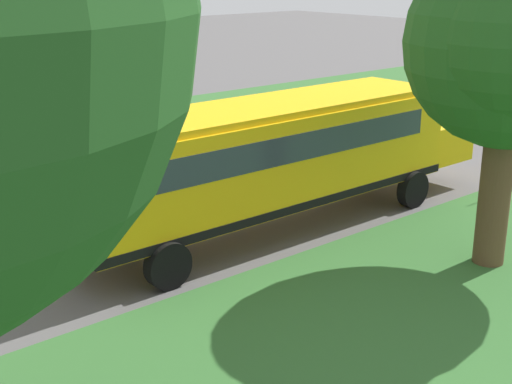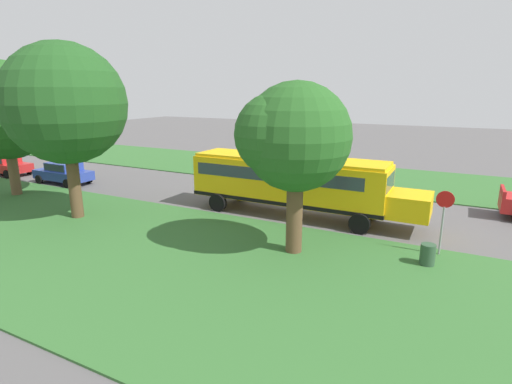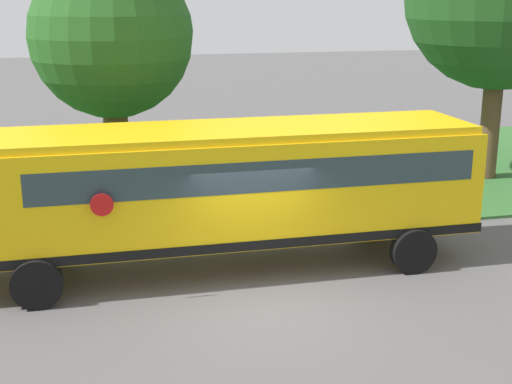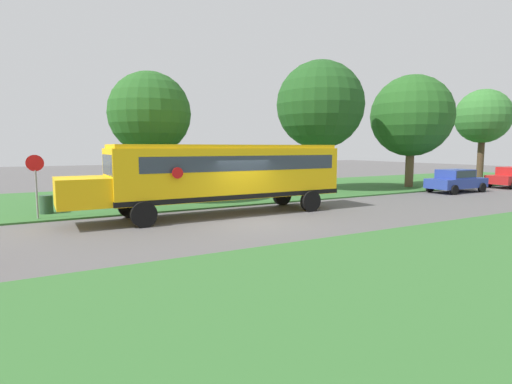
{
  "view_description": "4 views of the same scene",
  "coord_description": "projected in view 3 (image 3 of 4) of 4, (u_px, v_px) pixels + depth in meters",
  "views": [
    {
      "loc": [
        -14.73,
        10.76,
        6.31
      ],
      "look_at": [
        -2.17,
        0.15,
        1.02
      ],
      "focal_mm": 50.0,
      "sensor_mm": 36.0,
      "label": 1
    },
    {
      "loc": [
        -21.51,
        -8.12,
        6.59
      ],
      "look_at": [
        -2.19,
        1.86,
        1.01
      ],
      "focal_mm": 28.0,
      "sensor_mm": 36.0,
      "label": 2
    },
    {
      "loc": [
        12.4,
        -3.15,
        5.89
      ],
      "look_at": [
        -2.17,
        0.34,
        1.72
      ],
      "focal_mm": 50.0,
      "sensor_mm": 36.0,
      "label": 3
    },
    {
      "loc": [
        14.19,
        -7.83,
        3.03
      ],
      "look_at": [
        -1.16,
        0.71,
        1.07
      ],
      "focal_mm": 28.0,
      "sensor_mm": 36.0,
      "label": 4
    }
  ],
  "objects": [
    {
      "name": "oak_tree_beside_bus",
      "position": [
        118.0,
        36.0,
        18.84
      ],
      "size": [
        4.29,
        4.38,
        6.97
      ],
      "color": "brown",
      "rests_on": "ground"
    },
    {
      "name": "ground_plane",
      "position": [
        265.0,
        307.0,
        13.91
      ],
      "size": [
        120.0,
        120.0,
        0.0
      ],
      "primitive_type": "plane",
      "color": "#565454"
    },
    {
      "name": "school_bus",
      "position": [
        223.0,
        184.0,
        15.39
      ],
      "size": [
        2.84,
        12.42,
        3.16
      ],
      "color": "yellow",
      "rests_on": "ground"
    },
    {
      "name": "grass_verge",
      "position": [
        190.0,
        180.0,
        23.26
      ],
      "size": [
        12.0,
        80.0,
        0.08
      ],
      "primitive_type": "cube",
      "color": "#33662D",
      "rests_on": "ground"
    }
  ]
}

